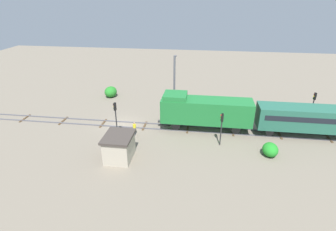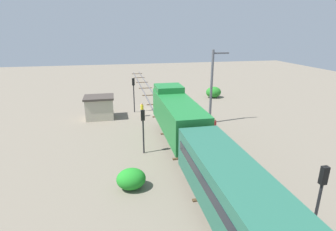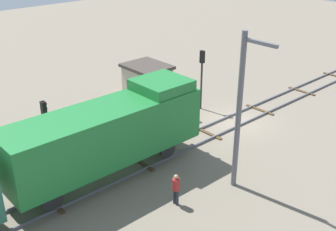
{
  "view_description": "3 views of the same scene",
  "coord_description": "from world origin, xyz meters",
  "views": [
    {
      "loc": [
        29.83,
        9.97,
        15.94
      ],
      "look_at": [
        -0.97,
        5.82,
        1.28
      ],
      "focal_mm": 28.0,
      "sensor_mm": 36.0,
      "label": 1
    },
    {
      "loc": [
        5.56,
        33.26,
        10.3
      ],
      "look_at": [
        0.16,
        7.25,
        1.59
      ],
      "focal_mm": 28.0,
      "sensor_mm": 36.0,
      "label": 2
    },
    {
      "loc": [
        -16.72,
        21.4,
        12.76
      ],
      "look_at": [
        0.3,
        6.1,
        2.22
      ],
      "focal_mm": 45.0,
      "sensor_mm": 36.0,
      "label": 3
    }
  ],
  "objects": [
    {
      "name": "railway_track",
      "position": [
        0.0,
        0.0,
        0.07
      ],
      "size": [
        2.4,
        68.07,
        0.16
      ],
      "color": "#595960",
      "rests_on": "ground"
    },
    {
      "name": "traffic_signal_mid",
      "position": [
        3.4,
        12.42,
        2.75
      ],
      "size": [
        0.32,
        0.34,
        3.94
      ],
      "color": "#262628",
      "rests_on": "ground"
    },
    {
      "name": "worker_by_signal",
      "position": [
        -4.2,
        9.62,
        1.0
      ],
      "size": [
        0.38,
        0.38,
        1.7
      ],
      "rotation": [
        0.0,
        0.0,
        3.02
      ],
      "color": "#262B38",
      "rests_on": "ground"
    },
    {
      "name": "locomotive",
      "position": [
        0.0,
        10.52,
        2.77
      ],
      "size": [
        2.9,
        11.6,
        4.6
      ],
      "color": "#1E7233",
      "rests_on": "railway_track"
    },
    {
      "name": "worker_near_track",
      "position": [
        2.4,
        2.14,
        1.0
      ],
      "size": [
        0.38,
        0.38,
        1.7
      ],
      "rotation": [
        0.0,
        0.0,
        4.61
      ],
      "color": "#262B38",
      "rests_on": "ground"
    },
    {
      "name": "ground_plane",
      "position": [
        0.0,
        0.0,
        0.0
      ],
      "size": [
        102.11,
        102.11,
        0.0
      ],
      "primitive_type": "plane",
      "color": "#756B5B"
    },
    {
      "name": "catenary_mast",
      "position": [
        -5.06,
        6.16,
        4.4
      ],
      "size": [
        1.94,
        0.28,
        8.31
      ],
      "color": "#595960",
      "rests_on": "ground"
    },
    {
      "name": "traffic_signal_near",
      "position": [
        3.2,
        0.19,
        3.1
      ],
      "size": [
        0.32,
        0.34,
        4.48
      ],
      "color": "#262628",
      "rests_on": "ground"
    },
    {
      "name": "relay_hut",
      "position": [
        7.5,
        1.82,
        1.39
      ],
      "size": [
        3.5,
        2.9,
        2.74
      ],
      "color": "#B2A893",
      "rests_on": "ground"
    }
  ]
}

